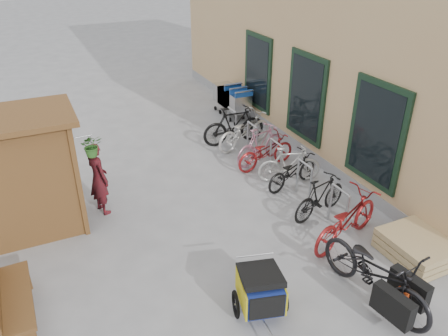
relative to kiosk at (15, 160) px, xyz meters
name	(u,v)px	position (x,y,z in m)	size (l,w,h in m)	color
ground	(234,257)	(3.28, -2.47, -1.55)	(80.00, 80.00, 0.00)	#9B9C9E
building	(371,3)	(9.77, 2.03, 1.94)	(6.07, 13.00, 7.00)	tan
kiosk	(15,160)	(0.00, 0.00, 0.00)	(2.49, 1.65, 2.40)	brown
bike_rack	(276,155)	(5.58, -0.07, -1.04)	(0.05, 5.35, 0.86)	#A5A8AD
pallet_stack	(417,248)	(6.28, -3.87, -1.34)	(1.00, 1.20, 0.40)	tan
bench	(8,296)	(-0.40, -2.40, -1.05)	(0.50, 1.57, 0.99)	brown
shopping_carts	(232,97)	(6.28, 3.80, -0.90)	(0.62, 1.71, 1.11)	silver
child_trailer	(261,289)	(3.07, -3.80, -1.10)	(0.90, 1.41, 0.81)	navy
cargo_bike	(377,273)	(4.83, -4.36, -1.01)	(1.00, 2.18, 1.10)	black
person_kiosk	(99,179)	(1.42, 0.06, -0.76)	(0.57, 0.38, 1.57)	maroon
bike_0	(346,220)	(5.38, -2.94, -1.05)	(0.66, 1.90, 1.00)	maroon
bike_1	(320,197)	(5.48, -2.00, -1.10)	(0.42, 1.50, 0.90)	black
bike_2	(292,171)	(5.62, -0.75, -1.15)	(0.53, 1.53, 0.80)	black
bike_3	(289,164)	(5.67, -0.53, -1.11)	(0.42, 1.48, 0.89)	beige
bike_4	(266,152)	(5.53, 0.34, -1.12)	(0.57, 1.64, 0.86)	maroon
bike_5	(260,144)	(5.55, 0.64, -1.06)	(0.46, 1.63, 0.98)	#C58098
bike_6	(244,131)	(5.59, 1.62, -1.07)	(0.65, 1.85, 0.97)	beige
bike_7	(234,125)	(5.44, 1.94, -1.01)	(0.51, 1.81, 1.09)	black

